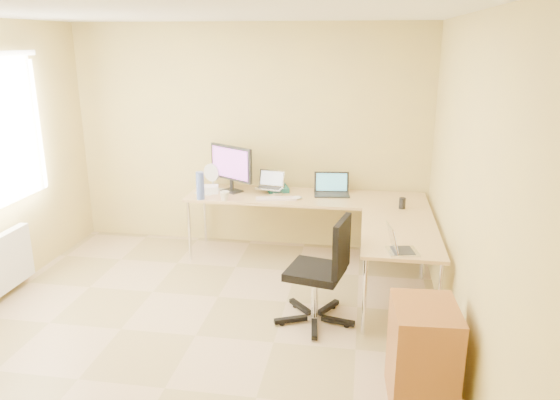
% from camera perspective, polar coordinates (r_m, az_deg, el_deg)
% --- Properties ---
extents(floor, '(4.50, 4.50, 0.00)m').
position_cam_1_polar(floor, '(4.71, -9.03, -14.14)').
color(floor, tan).
rests_on(floor, ground).
extents(ceiling, '(4.50, 4.50, 0.00)m').
position_cam_1_polar(ceiling, '(4.05, -10.79, 19.29)').
color(ceiling, white).
rests_on(ceiling, ground).
extents(wall_back, '(4.50, 0.00, 4.50)m').
position_cam_1_polar(wall_back, '(6.31, -3.31, 6.69)').
color(wall_back, tan).
rests_on(wall_back, ground).
extents(wall_right, '(0.00, 4.50, 4.50)m').
position_cam_1_polar(wall_right, '(4.05, 19.58, -0.02)').
color(wall_right, tan).
rests_on(wall_right, ground).
extents(desk_main, '(2.65, 0.70, 0.73)m').
position_cam_1_polar(desk_main, '(6.06, 2.76, -2.90)').
color(desk_main, tan).
rests_on(desk_main, ground).
extents(desk_return, '(0.70, 1.30, 0.73)m').
position_cam_1_polar(desk_return, '(5.11, 12.49, -7.15)').
color(desk_return, tan).
rests_on(desk_return, ground).
extents(monitor, '(0.64, 0.51, 0.54)m').
position_cam_1_polar(monitor, '(6.08, -5.23, 3.35)').
color(monitor, black).
rests_on(monitor, desk_main).
extents(book_stack, '(0.33, 0.38, 0.05)m').
position_cam_1_polar(book_stack, '(6.18, -0.33, 1.32)').
color(book_stack, '#175852').
rests_on(book_stack, desk_main).
extents(laptop_center, '(0.34, 0.28, 0.20)m').
position_cam_1_polar(laptop_center, '(6.02, -1.10, 2.14)').
color(laptop_center, silver).
rests_on(laptop_center, desk_main).
extents(laptop_black, '(0.42, 0.33, 0.25)m').
position_cam_1_polar(laptop_black, '(5.98, 5.59, 1.67)').
color(laptop_black, black).
rests_on(laptop_black, desk_main).
extents(keyboard, '(0.46, 0.22, 0.02)m').
position_cam_1_polar(keyboard, '(5.81, -0.42, 0.15)').
color(keyboard, beige).
rests_on(keyboard, desk_main).
extents(mouse, '(0.11, 0.07, 0.04)m').
position_cam_1_polar(mouse, '(5.82, 1.91, 0.26)').
color(mouse, silver).
rests_on(mouse, desk_main).
extents(mug, '(0.14, 0.14, 0.10)m').
position_cam_1_polar(mug, '(5.80, -5.95, 0.45)').
color(mug, silver).
rests_on(mug, desk_main).
extents(cd_stack, '(0.13, 0.13, 0.03)m').
position_cam_1_polar(cd_stack, '(5.99, -0.27, 0.70)').
color(cd_stack, white).
rests_on(cd_stack, desk_main).
extents(water_bottle, '(0.11, 0.11, 0.31)m').
position_cam_1_polar(water_bottle, '(5.85, -8.54, 1.53)').
color(water_bottle, '#4A60AB').
rests_on(water_bottle, desk_main).
extents(papers, '(0.29, 0.36, 0.01)m').
position_cam_1_polar(papers, '(6.18, -7.60, 0.96)').
color(papers, beige).
rests_on(papers, desk_main).
extents(white_box, '(0.25, 0.21, 0.08)m').
position_cam_1_polar(white_box, '(6.12, -7.65, 1.15)').
color(white_box, white).
rests_on(white_box, desk_main).
extents(desk_fan, '(0.27, 0.27, 0.27)m').
position_cam_1_polar(desk_fan, '(6.31, -7.19, 2.53)').
color(desk_fan, silver).
rests_on(desk_fan, desk_main).
extents(black_cup, '(0.08, 0.08, 0.11)m').
position_cam_1_polar(black_cup, '(5.63, 12.95, -0.34)').
color(black_cup, black).
rests_on(black_cup, desk_main).
extents(laptop_return, '(0.32, 0.28, 0.19)m').
position_cam_1_polar(laptop_return, '(4.48, 13.04, -4.31)').
color(laptop_return, silver).
rests_on(laptop_return, desk_return).
extents(office_chair, '(0.71, 0.71, 0.99)m').
position_cam_1_polar(office_chair, '(4.66, 3.79, -7.38)').
color(office_chair, black).
rests_on(office_chair, ground).
extents(cabinet, '(0.45, 0.55, 0.72)m').
position_cam_1_polar(cabinet, '(3.87, 15.00, -15.73)').
color(cabinet, '#A57344').
rests_on(cabinet, ground).
extents(radiator, '(0.09, 0.80, 0.55)m').
position_cam_1_polar(radiator, '(5.78, -27.57, -6.05)').
color(radiator, white).
rests_on(radiator, ground).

